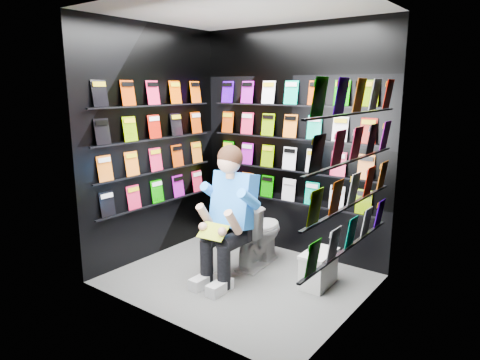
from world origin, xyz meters
The scene contains 14 objects.
floor centered at (0.00, 0.00, 0.00)m, with size 2.40×2.40×0.00m, color slate.
ceiling centered at (0.00, 0.00, 2.60)m, with size 2.40×2.40×0.00m, color white.
wall_back centered at (0.00, 1.00, 1.30)m, with size 2.40×0.04×2.60m, color black.
wall_front centered at (0.00, -1.00, 1.30)m, with size 2.40×0.04×2.60m, color black.
wall_left centered at (-1.20, 0.00, 1.30)m, with size 0.04×2.00×2.60m, color black.
wall_right centered at (1.20, 0.00, 1.30)m, with size 0.04×2.00×2.60m, color black.
comics_back centered at (0.00, 0.97, 1.31)m, with size 2.10×0.06×1.37m, color #BD3B07, non-canonical shape.
comics_left centered at (-1.17, 0.00, 1.31)m, with size 0.06×1.70×1.37m, color #BD3B07, non-canonical shape.
comics_right centered at (1.17, 0.00, 1.31)m, with size 0.06×1.70×1.37m, color #BD3B07, non-canonical shape.
toilet centered at (-0.07, 0.43, 0.37)m, with size 0.42×0.75×0.73m, color white.
longbox centered at (0.71, 0.36, 0.16)m, with size 0.23×0.42×0.32m, color silver.
longbox_lid centered at (0.71, 0.36, 0.33)m, with size 0.25×0.45×0.03m, color silver.
reader centered at (-0.07, 0.05, 0.80)m, with size 0.57×0.83×1.53m, color #2E7EEC, non-canonical shape.
held_comic centered at (-0.07, -0.30, 0.58)m, with size 0.28×0.01×0.20m, color green.
Camera 1 is at (2.44, -3.24, 1.92)m, focal length 32.00 mm.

